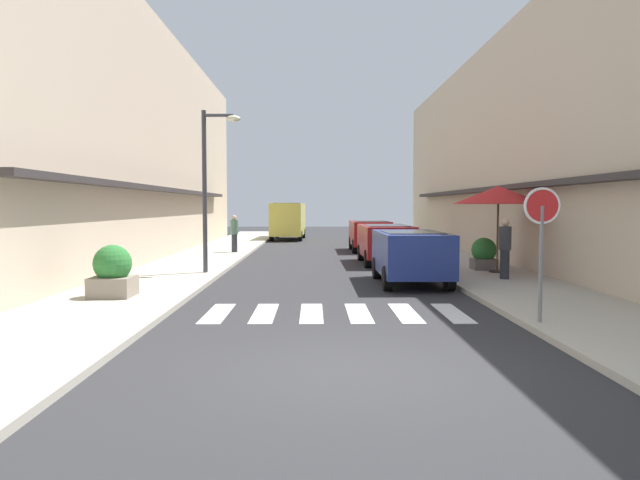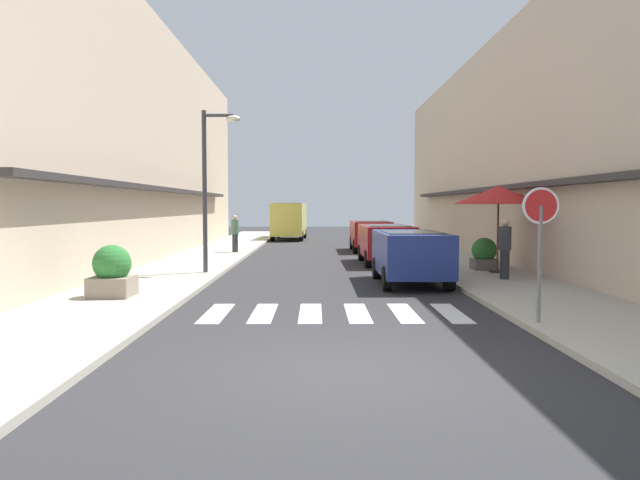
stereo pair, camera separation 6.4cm
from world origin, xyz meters
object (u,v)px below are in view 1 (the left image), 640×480
parked_car_far (370,232)px  delivery_van (288,218)px  pedestrian_walking_near (505,247)px  round_street_sign (542,219)px  pedestrian_walking_far (234,233)px  planter_midblock (484,254)px  street_lamp (211,173)px  parked_car_mid (385,240)px  cafe_umbrella (498,195)px  parked_car_near (411,251)px  planter_corner (113,272)px

parked_car_far → delivery_van: delivery_van is taller
delivery_van → pedestrian_walking_near: delivery_van is taller
round_street_sign → pedestrian_walking_far: bearing=115.4°
delivery_van → round_street_sign: bearing=-78.5°
planter_midblock → pedestrian_walking_near: pedestrian_walking_near is taller
parked_car_far → street_lamp: 11.79m
delivery_van → pedestrian_walking_far: delivery_van is taller
parked_car_mid → round_street_sign: bearing=-83.5°
round_street_sign → cafe_umbrella: bearing=77.8°
parked_car_far → pedestrian_walking_far: pedestrian_walking_far is taller
parked_car_mid → pedestrian_walking_near: pedestrian_walking_near is taller
street_lamp → pedestrian_walking_far: 8.34m
parked_car_mid → planter_midblock: (2.83, -3.01, -0.30)m
delivery_van → street_lamp: street_lamp is taller
street_lamp → cafe_umbrella: bearing=-0.8°
parked_car_near → street_lamp: 6.58m
street_lamp → pedestrian_walking_near: street_lamp is taller
parked_car_near → cafe_umbrella: cafe_umbrella is taller
cafe_umbrella → round_street_sign: bearing=-102.2°
planter_corner → pedestrian_walking_near: 10.41m
planter_midblock → cafe_umbrella: bearing=-79.1°
parked_car_mid → cafe_umbrella: cafe_umbrella is taller
parked_car_far → planter_midblock: bearing=-73.0°
planter_midblock → pedestrian_walking_near: bearing=-93.2°
delivery_van → planter_midblock: bearing=-69.4°
parked_car_near → street_lamp: bearing=161.1°
planter_corner → planter_midblock: 11.52m
delivery_van → planter_midblock: size_ratio=5.30×
pedestrian_walking_near → parked_car_mid: bearing=-103.5°
parked_car_mid → round_street_sign: round_street_sign is taller
cafe_umbrella → planter_midblock: bearing=100.9°
parked_car_near → pedestrian_walking_near: size_ratio=2.30×
planter_corner → pedestrian_walking_far: (1.00, 12.90, 0.31)m
round_street_sign → cafe_umbrella: (1.68, 7.76, 0.57)m
parked_car_mid → round_street_sign: (1.32, -11.63, 1.01)m
planter_midblock → round_street_sign: bearing=-99.9°
pedestrian_walking_far → parked_car_near: bearing=-165.3°
parked_car_mid → pedestrian_walking_near: (2.69, -5.50, 0.10)m
delivery_van → parked_car_far: bearing=-66.3°
parked_car_far → delivery_van: size_ratio=0.73×
parked_car_far → planter_corner: (-7.23, -14.85, -0.25)m
delivery_van → planter_midblock: (7.17, -19.12, -0.78)m
planter_corner → planter_midblock: (10.06, 5.60, -0.05)m
cafe_umbrella → pedestrian_walking_near: 2.23m
round_street_sign → pedestrian_walking_near: 6.35m
pedestrian_walking_far → street_lamp: bearing=165.7°
parked_car_near → delivery_van: (-4.34, 21.86, 0.49)m
parked_car_near → delivery_van: size_ratio=0.71×
cafe_umbrella → pedestrian_walking_far: 12.41m
round_street_sign → planter_midblock: size_ratio=2.30×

